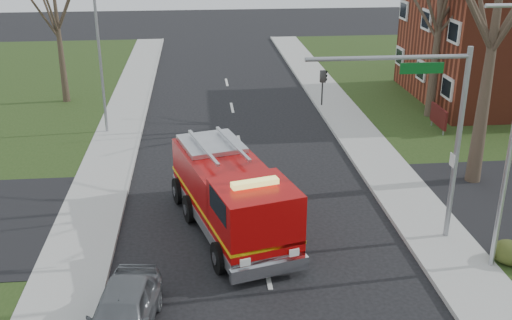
{
  "coord_description": "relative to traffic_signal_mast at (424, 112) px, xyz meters",
  "views": [
    {
      "loc": [
        -1.97,
        -16.26,
        10.46
      ],
      "look_at": [
        0.11,
        4.62,
        2.0
      ],
      "focal_mm": 42.0,
      "sensor_mm": 36.0,
      "label": 1
    }
  ],
  "objects": [
    {
      "name": "parked_car_maroon",
      "position": [
        -9.41,
        -4.21,
        -4.01
      ],
      "size": [
        2.15,
        4.27,
        1.39
      ],
      "primitive_type": "imported",
      "rotation": [
        0.0,
        0.0,
        -0.13
      ],
      "color": "slate",
      "rests_on": "ground"
    },
    {
      "name": "sidewalk_left",
      "position": [
        -11.41,
        -1.5,
        -4.63
      ],
      "size": [
        2.4,
        80.0,
        0.15
      ],
      "primitive_type": "cube",
      "color": "#9F9F9A",
      "rests_on": "ground"
    },
    {
      "name": "sidewalk_right",
      "position": [
        0.99,
        -1.5,
        -4.63
      ],
      "size": [
        2.4,
        80.0,
        0.15
      ],
      "primitive_type": "cube",
      "color": "#9F9F9A",
      "rests_on": "ground"
    },
    {
      "name": "bare_tree_far",
      "position": [
        5.79,
        13.5,
        1.78
      ],
      "size": [
        5.25,
        5.25,
        10.5
      ],
      "color": "#33271E",
      "rests_on": "ground"
    },
    {
      "name": "ground",
      "position": [
        -5.21,
        -1.5,
        -4.71
      ],
      "size": [
        120.0,
        120.0,
        0.0
      ],
      "primitive_type": "plane",
      "color": "black",
      "rests_on": "ground"
    },
    {
      "name": "utility_pole_far",
      "position": [
        -12.01,
        12.5,
        -1.21
      ],
      "size": [
        0.14,
        0.14,
        7.0
      ],
      "primitive_type": "cylinder",
      "color": "gray",
      "rests_on": "ground"
    },
    {
      "name": "health_center_sign",
      "position": [
        5.29,
        11.0,
        -3.83
      ],
      "size": [
        0.12,
        2.0,
        1.4
      ],
      "color": "#4A1111",
      "rests_on": "ground"
    },
    {
      "name": "streetlight_pole",
      "position": [
        1.93,
        -2.0,
        -0.16
      ],
      "size": [
        1.48,
        0.16,
        8.4
      ],
      "color": "#B7BABF",
      "rests_on": "ground"
    },
    {
      "name": "fire_engine",
      "position": [
        -6.13,
        1.31,
        -3.37
      ],
      "size": [
        4.36,
        7.74,
        2.96
      ],
      "rotation": [
        0.0,
        0.0,
        0.26
      ],
      "color": "#A20707",
      "rests_on": "ground"
    },
    {
      "name": "bare_tree_near",
      "position": [
        4.29,
        4.5,
        2.71
      ],
      "size": [
        6.0,
        6.0,
        12.0
      ],
      "color": "#33271E",
      "rests_on": "ground"
    },
    {
      "name": "traffic_signal_mast",
      "position": [
        0.0,
        0.0,
        0.0
      ],
      "size": [
        5.29,
        0.18,
        6.8
      ],
      "color": "gray",
      "rests_on": "ground"
    },
    {
      "name": "bare_tree_left",
      "position": [
        -15.21,
        18.5,
        0.86
      ],
      "size": [
        4.5,
        4.5,
        9.0
      ],
      "color": "#33271E",
      "rests_on": "ground"
    }
  ]
}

